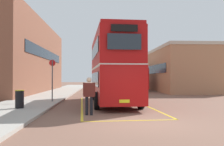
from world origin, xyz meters
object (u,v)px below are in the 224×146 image
object	(u,v)px
litter_bin	(20,99)
bus_stop_sign	(52,76)
single_deck_bus	(130,78)
pedestrian_boarding	(89,93)
double_decker_bus	(113,67)

from	to	relation	value
litter_bin	bus_stop_sign	distance (m)	4.23
bus_stop_sign	litter_bin	bearing A→B (deg)	-104.86
single_deck_bus	litter_bin	xyz separation A→B (m)	(-8.71, -21.32, -1.01)
litter_bin	pedestrian_boarding	bearing A→B (deg)	-24.83
single_deck_bus	pedestrian_boarding	xyz separation A→B (m)	(-4.87, -23.09, -0.57)
double_decker_bus	pedestrian_boarding	xyz separation A→B (m)	(-1.40, -5.21, -1.45)
double_decker_bus	pedestrian_boarding	size ratio (longest dim) A/B	5.49
pedestrian_boarding	bus_stop_sign	xyz separation A→B (m)	(-2.80, 5.69, 0.81)
single_deck_bus	litter_bin	world-z (taller)	single_deck_bus
double_decker_bus	bus_stop_sign	bearing A→B (deg)	173.51
pedestrian_boarding	litter_bin	size ratio (longest dim) A/B	1.84
single_deck_bus	pedestrian_boarding	bearing A→B (deg)	-101.92
double_decker_bus	single_deck_bus	distance (m)	18.24
single_deck_bus	litter_bin	size ratio (longest dim) A/B	9.27
double_decker_bus	pedestrian_boarding	world-z (taller)	double_decker_bus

